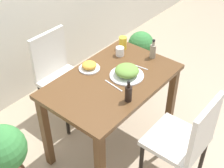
{
  "coord_description": "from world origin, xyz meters",
  "views": [
    {
      "loc": [
        -1.54,
        -1.26,
        2.25
      ],
      "look_at": [
        0.0,
        0.0,
        0.72
      ],
      "focal_mm": 50.0,
      "sensor_mm": 36.0,
      "label": 1
    }
  ],
  "objects": [
    {
      "name": "fork_utensil",
      "position": [
        -0.06,
        -0.07,
        0.78
      ],
      "size": [
        0.04,
        0.19,
        0.0
      ],
      "rotation": [
        0.0,
        0.0,
        1.43
      ],
      "color": "silver",
      "rests_on": "dining_table"
    },
    {
      "name": "chair_far",
      "position": [
        0.03,
        0.68,
        0.51
      ],
      "size": [
        0.42,
        0.42,
        0.9
      ],
      "color": "silver",
      "rests_on": "ground_plane"
    },
    {
      "name": "spoon_utensil",
      "position": [
        0.27,
        -0.07,
        0.78
      ],
      "size": [
        0.03,
        0.17,
        0.0
      ],
      "rotation": [
        0.0,
        0.0,
        1.69
      ],
      "color": "silver",
      "rests_on": "dining_table"
    },
    {
      "name": "chair_near",
      "position": [
        0.04,
        -0.68,
        0.51
      ],
      "size": [
        0.42,
        0.42,
        0.9
      ],
      "rotation": [
        0.0,
        0.0,
        3.14
      ],
      "color": "silver",
      "rests_on": "ground_plane"
    },
    {
      "name": "food_plate",
      "position": [
        0.11,
        -0.07,
        0.82
      ],
      "size": [
        0.28,
        0.28,
        0.09
      ],
      "color": "white",
      "rests_on": "dining_table"
    },
    {
      "name": "dining_table",
      "position": [
        0.0,
        0.0,
        0.65
      ],
      "size": [
        1.09,
        0.69,
        0.77
      ],
      "color": "brown",
      "rests_on": "ground_plane"
    },
    {
      "name": "side_plate",
      "position": [
        -0.01,
        0.23,
        0.8
      ],
      "size": [
        0.18,
        0.18,
        0.06
      ],
      "color": "white",
      "rests_on": "dining_table"
    },
    {
      "name": "condiment_bottle",
      "position": [
        -0.13,
        -0.26,
        0.84
      ],
      "size": [
        0.05,
        0.05,
        0.18
      ],
      "color": "black",
      "rests_on": "dining_table"
    },
    {
      "name": "potted_plant_left",
      "position": [
        -0.89,
        0.29,
        0.43
      ],
      "size": [
        0.36,
        0.36,
        0.7
      ],
      "color": "#51331E",
      "rests_on": "ground_plane"
    },
    {
      "name": "drink_cup",
      "position": [
        0.32,
        0.17,
        0.81
      ],
      "size": [
        0.07,
        0.07,
        0.08
      ],
      "color": "white",
      "rests_on": "dining_table"
    },
    {
      "name": "ground_plane",
      "position": [
        0.0,
        0.0,
        0.0
      ],
      "size": [
        16.0,
        16.0,
        0.0
      ],
      "primitive_type": "plane",
      "color": "tan"
    },
    {
      "name": "sauce_bottle",
      "position": [
        0.47,
        -0.07,
        0.84
      ],
      "size": [
        0.05,
        0.05,
        0.18
      ],
      "color": "gray",
      "rests_on": "dining_table"
    },
    {
      "name": "juice_glass",
      "position": [
        0.43,
        0.23,
        0.83
      ],
      "size": [
        0.07,
        0.07,
        0.11
      ],
      "color": "gold",
      "rests_on": "dining_table"
    },
    {
      "name": "potted_plant_right",
      "position": [
        0.98,
        0.39,
        0.33
      ],
      "size": [
        0.29,
        0.29,
        0.65
      ],
      "color": "#51331E",
      "rests_on": "ground_plane"
    }
  ]
}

